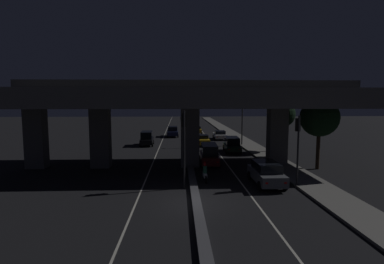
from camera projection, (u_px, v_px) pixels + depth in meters
The scene contains 21 objects.
ground_plane at pixel (196, 203), 18.31m from camera, with size 200.00×200.00×0.00m, color black.
lane_line_left_inner at pixel (164, 136), 52.92m from camera, with size 0.12×126.00×0.00m, color beige.
lane_line_right_inner at pixel (206, 136), 53.24m from camera, with size 0.12×126.00×0.00m, color beige.
median_divider at pixel (185, 135), 53.07m from camera, with size 0.55×126.00×0.24m, color #4C4C51.
sidewalk_right at pixel (242, 140), 46.50m from camera, with size 2.76×126.00×0.16m, color slate.
elevated_overpass at pixel (187, 102), 27.99m from camera, with size 32.36×10.85×8.17m.
traffic_light_left_of_median at pixel (184, 136), 21.14m from camera, with size 0.30×0.49×5.58m.
traffic_light_right_of_median at pixel (298, 138), 21.52m from camera, with size 0.30×0.49×5.20m.
street_lamp at pixel (240, 112), 41.33m from camera, with size 2.11×0.32×7.83m.
car_grey_lead at pixel (266, 173), 22.25m from camera, with size 2.01×4.55×1.72m.
car_dark_red_second at pixel (209, 154), 29.46m from camera, with size 1.93×4.84×1.98m.
car_dark_green_third at pixel (232, 144), 36.55m from camera, with size 2.05×4.26×1.82m.
car_taxi_yellow_fourth at pixel (202, 140), 42.19m from camera, with size 1.98×4.72×1.47m.
car_white_fifth at pixel (220, 135), 48.47m from camera, with size 2.05×4.21×1.41m.
car_taxi_yellow_sixth at pixel (196, 130), 57.07m from camera, with size 2.01×4.49×1.37m.
car_black_lead_oncoming at pixel (147, 138), 41.79m from camera, with size 1.97×4.15×1.99m.
car_dark_blue_second_oncoming at pixel (173, 131), 52.12m from camera, with size 2.08×4.61×1.77m.
motorcycle_white_filtering_near at pixel (205, 174), 23.16m from camera, with size 0.33×1.80×1.46m.
pedestrian_on_sidewalk at pixel (282, 152), 30.59m from camera, with size 0.30×0.30×1.74m.
roadside_tree_kerbside_near at pixel (319, 118), 27.01m from camera, with size 3.46×3.46×6.47m.
roadside_tree_kerbside_mid at pixel (282, 114), 36.20m from camera, with size 3.22×3.22×6.24m.
Camera 1 is at (-1.03, -17.72, 6.26)m, focal length 28.00 mm.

